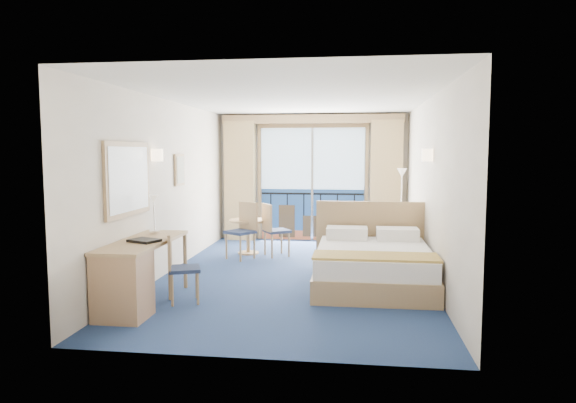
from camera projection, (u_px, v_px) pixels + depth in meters
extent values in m
plane|color=navy|center=(295.00, 275.00, 7.92)|extent=(6.50, 6.50, 0.00)
cube|color=beige|center=(312.00, 177.00, 11.01)|extent=(4.00, 0.02, 2.70)
cube|color=beige|center=(253.00, 213.00, 4.57)|extent=(4.00, 0.02, 2.70)
cube|color=beige|center=(168.00, 187.00, 8.05)|extent=(0.02, 6.50, 2.70)
cube|color=beige|center=(431.00, 189.00, 7.53)|extent=(0.02, 6.50, 2.70)
cube|color=silver|center=(295.00, 97.00, 7.66)|extent=(4.00, 6.50, 0.02)
cube|color=navy|center=(312.00, 214.00, 11.04)|extent=(2.20, 0.02, 1.08)
cube|color=#C2E3FF|center=(312.00, 158.00, 10.93)|extent=(2.20, 0.02, 1.32)
cube|color=brown|center=(312.00, 235.00, 11.09)|extent=(2.20, 0.02, 0.20)
cube|color=black|center=(312.00, 194.00, 11.00)|extent=(2.20, 0.02, 0.04)
cube|color=#A28758|center=(313.00, 125.00, 10.85)|extent=(2.36, 0.03, 0.12)
cube|color=#A28758|center=(259.00, 184.00, 11.12)|extent=(0.06, 0.03, 2.40)
cube|color=#A28758|center=(367.00, 185.00, 10.83)|extent=(0.06, 0.03, 2.40)
cube|color=silver|center=(312.00, 185.00, 10.97)|extent=(0.05, 0.02, 2.40)
cube|color=#3D2D1C|center=(328.00, 222.00, 11.01)|extent=(0.35, 0.02, 0.70)
cube|color=#3D2D1C|center=(287.00, 221.00, 11.12)|extent=(0.35, 0.02, 0.70)
cube|color=#3D2D1C|center=(310.00, 226.00, 11.07)|extent=(0.30, 0.02, 0.45)
cube|color=black|center=(271.00, 214.00, 11.16)|extent=(0.02, 0.01, 0.90)
cube|color=black|center=(287.00, 214.00, 11.11)|extent=(0.02, 0.01, 0.90)
cube|color=black|center=(304.00, 214.00, 11.06)|extent=(0.03, 0.01, 0.90)
cube|color=black|center=(320.00, 215.00, 11.02)|extent=(0.03, 0.01, 0.90)
cube|color=black|center=(337.00, 215.00, 10.97)|extent=(0.02, 0.01, 0.90)
cube|color=black|center=(354.00, 215.00, 10.93)|extent=(0.02, 0.01, 0.90)
cube|color=tan|center=(240.00, 181.00, 11.03)|extent=(0.65, 0.22, 2.55)
cube|color=tan|center=(386.00, 182.00, 10.63)|extent=(0.65, 0.22, 2.55)
cube|color=#A28758|center=(312.00, 119.00, 10.73)|extent=(3.80, 0.25, 0.18)
cube|color=#A28758|center=(128.00, 179.00, 6.54)|extent=(0.04, 1.25, 0.95)
cube|color=silver|center=(130.00, 179.00, 6.54)|extent=(0.01, 1.12, 0.82)
cube|color=#A28758|center=(179.00, 170.00, 8.46)|extent=(0.03, 0.42, 0.52)
cube|color=gray|center=(181.00, 170.00, 8.46)|extent=(0.01, 0.34, 0.44)
cylinder|color=#FFDEB2|center=(157.00, 155.00, 7.40)|extent=(0.18, 0.18, 0.18)
cylinder|color=#FFDEB2|center=(428.00, 155.00, 7.35)|extent=(0.18, 0.18, 0.18)
cube|color=#A28758|center=(373.00, 276.00, 7.22)|extent=(1.61, 2.01, 0.30)
cube|color=white|center=(373.00, 257.00, 7.19)|extent=(1.55, 1.95, 0.25)
cube|color=gold|center=(375.00, 256.00, 6.53)|extent=(1.59, 0.55, 0.03)
cube|color=white|center=(347.00, 233.00, 7.94)|extent=(0.62, 0.40, 0.18)
cube|color=white|center=(397.00, 234.00, 7.84)|extent=(0.62, 0.40, 0.18)
cube|color=#A28758|center=(371.00, 236.00, 8.23)|extent=(1.76, 0.06, 1.11)
cube|color=#9D7253|center=(406.00, 249.00, 8.57)|extent=(0.42, 0.40, 0.54)
cube|color=beige|center=(405.00, 231.00, 8.53)|extent=(0.22, 0.20, 0.08)
imported|color=#454953|center=(381.00, 233.00, 9.71)|extent=(1.12, 1.12, 0.74)
cylinder|color=silver|center=(400.00, 246.00, 10.32)|extent=(0.22, 0.22, 0.03)
cylinder|color=silver|center=(401.00, 210.00, 10.25)|extent=(0.02, 0.02, 1.48)
cone|color=#F3E4CE|center=(402.00, 173.00, 10.18)|extent=(0.20, 0.20, 0.18)
cube|color=#A28758|center=(143.00, 242.00, 6.35)|extent=(0.59, 1.71, 0.04)
cube|color=#9D7253|center=(123.00, 286.00, 5.81)|extent=(0.56, 0.51, 0.76)
cylinder|color=#A28758|center=(131.00, 269.00, 6.64)|extent=(0.05, 0.05, 0.76)
cylinder|color=#A28758|center=(170.00, 271.00, 6.57)|extent=(0.05, 0.05, 0.76)
cylinder|color=#A28758|center=(149.00, 260.00, 7.22)|extent=(0.05, 0.05, 0.76)
cylinder|color=#A28758|center=(185.00, 261.00, 7.15)|extent=(0.05, 0.05, 0.76)
cube|color=#1F2B4A|center=(184.00, 269.00, 6.45)|extent=(0.49, 0.49, 0.05)
cube|color=#A28758|center=(169.00, 251.00, 6.39)|extent=(0.16, 0.37, 0.45)
cylinder|color=#A28758|center=(198.00, 289.00, 6.36)|extent=(0.03, 0.03, 0.41)
cylinder|color=#A28758|center=(197.00, 283.00, 6.66)|extent=(0.03, 0.03, 0.41)
cylinder|color=#A28758|center=(172.00, 290.00, 6.29)|extent=(0.03, 0.03, 0.41)
cylinder|color=#A28758|center=(172.00, 284.00, 6.59)|extent=(0.03, 0.03, 0.41)
cube|color=black|center=(144.00, 240.00, 6.25)|extent=(0.42, 0.37, 0.03)
cylinder|color=silver|center=(155.00, 231.00, 6.87)|extent=(0.13, 0.13, 0.02)
cylinder|color=silver|center=(154.00, 216.00, 6.85)|extent=(0.02, 0.02, 0.44)
cone|color=#F3E4CE|center=(154.00, 199.00, 6.83)|extent=(0.12, 0.12, 0.11)
cylinder|color=#A28758|center=(248.00, 221.00, 9.54)|extent=(0.71, 0.71, 0.04)
cylinder|color=#A28758|center=(248.00, 237.00, 9.57)|extent=(0.07, 0.07, 0.62)
cylinder|color=#A28758|center=(248.00, 253.00, 9.60)|extent=(0.39, 0.39, 0.03)
cube|color=#1F2B4A|center=(277.00, 231.00, 9.34)|extent=(0.57, 0.57, 0.05)
cube|color=#A28758|center=(267.00, 218.00, 9.24)|extent=(0.25, 0.37, 0.49)
cylinder|color=#A28758|center=(289.00, 245.00, 9.28)|extent=(0.04, 0.04, 0.44)
cylinder|color=#A28758|center=(282.00, 242.00, 9.59)|extent=(0.04, 0.04, 0.44)
cylinder|color=#A28758|center=(272.00, 246.00, 9.15)|extent=(0.04, 0.04, 0.44)
cylinder|color=#A28758|center=(265.00, 243.00, 9.45)|extent=(0.04, 0.04, 0.44)
cube|color=#1F2B4A|center=(240.00, 232.00, 9.08)|extent=(0.59, 0.59, 0.05)
cube|color=#A28758|center=(248.00, 216.00, 9.21)|extent=(0.39, 0.26, 0.51)
cylinder|color=#A28758|center=(226.00, 246.00, 9.08)|extent=(0.04, 0.04, 0.46)
cylinder|color=#A28758|center=(240.00, 249.00, 8.86)|extent=(0.04, 0.04, 0.46)
cylinder|color=#A28758|center=(240.00, 243.00, 9.35)|extent=(0.04, 0.04, 0.46)
cylinder|color=#A28758|center=(254.00, 246.00, 9.13)|extent=(0.04, 0.04, 0.46)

